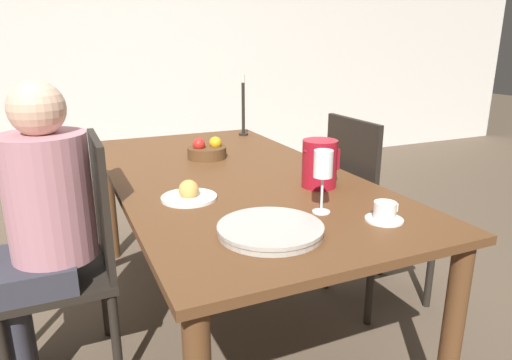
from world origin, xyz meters
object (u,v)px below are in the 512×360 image
(chair_opposite, at_px, (368,210))
(wine_glass_water, at_px, (323,167))
(person_seated, at_px, (41,216))
(red_pitcher, at_px, (319,163))
(fruit_bowl, at_px, (207,151))
(chair_person_side, at_px, (75,257))
(teacup_near_person, at_px, (385,213))
(bread_plate, at_px, (189,194))
(serving_tray, at_px, (270,230))
(candlestick_tall, at_px, (243,111))

(chair_opposite, bearing_deg, wine_glass_water, -51.36)
(person_seated, bearing_deg, red_pitcher, -101.01)
(chair_opposite, distance_m, fruit_bowl, 0.85)
(chair_person_side, bearing_deg, teacup_near_person, -124.50)
(person_seated, bearing_deg, bread_plate, -105.40)
(chair_opposite, height_order, person_seated, person_seated)
(red_pitcher, relative_size, serving_tray, 0.59)
(chair_person_side, height_order, chair_opposite, same)
(fruit_bowl, xyz_separation_m, candlestick_tall, (0.39, 0.47, 0.11))
(bread_plate, height_order, fruit_bowl, fruit_bowl)
(red_pitcher, bearing_deg, serving_tray, -137.59)
(chair_person_side, bearing_deg, person_seated, 111.38)
(red_pitcher, relative_size, wine_glass_water, 0.87)
(red_pitcher, height_order, candlestick_tall, candlestick_tall)
(teacup_near_person, xyz_separation_m, candlestick_tall, (0.13, 1.52, 0.12))
(chair_person_side, bearing_deg, candlestick_tall, -50.86)
(fruit_bowl, bearing_deg, red_pitcher, -67.73)
(chair_opposite, distance_m, red_pitcher, 0.56)
(chair_person_side, relative_size, candlestick_tall, 2.54)
(wine_glass_water, bearing_deg, person_seated, 152.49)
(chair_opposite, height_order, bread_plate, chair_opposite)
(red_pitcher, height_order, wine_glass_water, wine_glass_water)
(fruit_bowl, bearing_deg, candlestick_tall, 50.13)
(red_pitcher, height_order, fruit_bowl, red_pitcher)
(red_pitcher, bearing_deg, fruit_bowl, 112.27)
(person_seated, relative_size, teacup_near_person, 9.38)
(red_pitcher, xyz_separation_m, fruit_bowl, (-0.26, 0.64, -0.06))
(chair_person_side, relative_size, teacup_near_person, 7.67)
(serving_tray, xyz_separation_m, bread_plate, (-0.13, 0.42, 0.00))
(chair_person_side, xyz_separation_m, chair_opposite, (1.35, -0.05, 0.00))
(wine_glass_water, xyz_separation_m, teacup_near_person, (0.15, -0.15, -0.14))
(chair_opposite, xyz_separation_m, wine_glass_water, (-0.56, -0.45, 0.39))
(person_seated, height_order, serving_tray, person_seated)
(chair_person_side, bearing_deg, red_pitcher, -104.18)
(chair_opposite, xyz_separation_m, person_seated, (-1.45, 0.01, 0.19))
(teacup_near_person, height_order, candlestick_tall, candlestick_tall)
(chair_person_side, height_order, bread_plate, chair_person_side)
(chair_opposite, xyz_separation_m, serving_tray, (-0.80, -0.55, 0.25))
(person_seated, distance_m, wine_glass_water, 1.02)
(chair_person_side, relative_size, person_seated, 0.82)
(chair_opposite, relative_size, bread_plate, 4.61)
(red_pitcher, distance_m, wine_glass_water, 0.31)
(chair_opposite, relative_size, serving_tray, 2.94)
(fruit_bowl, bearing_deg, wine_glass_water, -82.87)
(wine_glass_water, height_order, candlestick_tall, candlestick_tall)
(serving_tray, bearing_deg, person_seated, 139.09)
(chair_person_side, distance_m, chair_opposite, 1.35)
(chair_opposite, height_order, teacup_near_person, chair_opposite)
(chair_opposite, distance_m, wine_glass_water, 0.82)
(chair_person_side, distance_m, bread_plate, 0.52)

